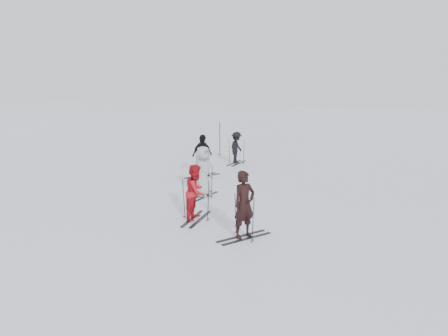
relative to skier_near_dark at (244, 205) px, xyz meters
name	(u,v)px	position (x,y,z in m)	size (l,w,h in m)	color
ground	(213,201)	(-2.27, 3.12, -0.91)	(120.00, 120.00, 0.00)	silver
skier_near_dark	(244,205)	(0.00, 0.00, 0.00)	(0.66, 0.44, 1.82)	black
skier_red	(196,193)	(-1.90, 0.96, -0.07)	(0.82, 0.64, 1.69)	#B1141A
skier_grey	(203,172)	(-2.85, 3.52, 0.01)	(0.90, 0.58, 1.84)	#9FA4A8
skier_uphill_left	(202,156)	(-4.36, 6.68, 0.01)	(1.08, 0.45, 1.85)	black
skier_uphill_far	(236,148)	(-4.04, 10.15, -0.11)	(1.04, 0.60, 1.61)	black
skis_near_dark	(244,216)	(0.00, 0.00, -0.30)	(0.89, 1.69, 1.23)	black
skis_red	(196,199)	(-1.90, 0.96, -0.26)	(0.94, 1.78, 1.30)	black
skis_grey	(203,180)	(-2.85, 3.52, -0.31)	(0.87, 1.65, 1.20)	black
skis_uphill_left	(202,161)	(-4.36, 6.68, -0.24)	(0.98, 1.84, 1.34)	black
skis_uphill_far	(236,151)	(-4.04, 10.15, -0.25)	(0.96, 1.82, 1.32)	black
piste_marker	(220,139)	(-5.76, 12.03, 0.05)	(0.04, 0.04, 1.92)	black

